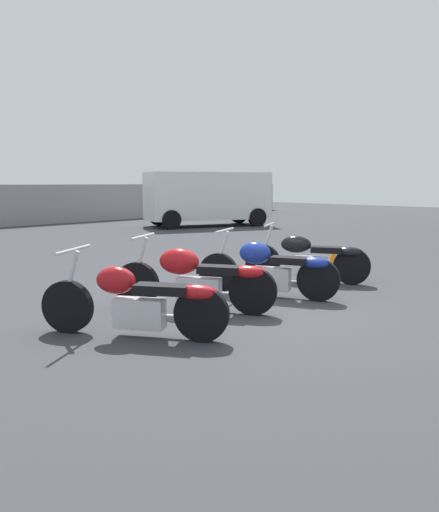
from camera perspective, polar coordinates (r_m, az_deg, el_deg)
The scene contains 7 objects.
ground_plane at distance 6.82m, azimuth 2.64°, elevation -5.77°, with size 60.00×60.00×0.00m, color #38383D.
motorcycle_slot_0 at distance 5.47m, azimuth -9.34°, elevation -5.14°, with size 1.26×1.89×0.96m.
motorcycle_slot_1 at distance 6.50m, azimuth -2.76°, elevation -2.58°, with size 1.22×1.98×0.98m.
motorcycle_slot_2 at distance 7.33m, azimuth 5.73°, elevation -1.47°, with size 1.02×2.02×0.98m.
motorcycle_slot_3 at distance 8.54m, azimuth 10.23°, elevation -0.25°, with size 1.06×1.95×0.97m.
parked_van at distance 19.33m, azimuth -1.40°, elevation 6.83°, with size 4.97×3.58×2.06m.
traffic_cone_near at distance 10.25m, azimuth 12.90°, elevation -0.13°, with size 0.27×0.27×0.37m.
Camera 1 is at (-5.04, -4.29, 1.67)m, focal length 35.00 mm.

